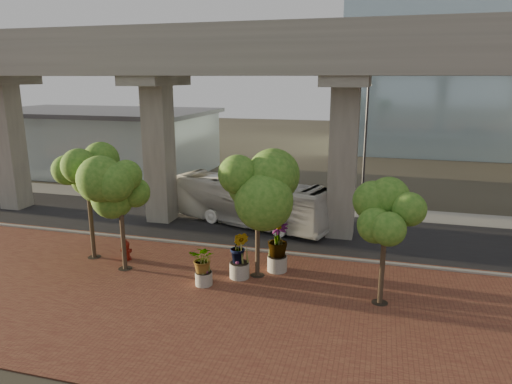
# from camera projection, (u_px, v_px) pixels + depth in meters

# --- Properties ---
(ground) EXTENTS (160.00, 160.00, 0.00)m
(ground) POSITION_uv_depth(u_px,v_px,m) (237.00, 237.00, 27.87)
(ground) COLOR #353026
(ground) RESTS_ON ground
(brick_plaza) EXTENTS (70.00, 13.00, 0.06)m
(brick_plaza) POSITION_uv_depth(u_px,v_px,m) (184.00, 295.00, 20.38)
(brick_plaza) COLOR brown
(brick_plaza) RESTS_ON ground
(asphalt_road) EXTENTS (90.00, 8.00, 0.04)m
(asphalt_road) POSITION_uv_depth(u_px,v_px,m) (247.00, 227.00, 29.73)
(asphalt_road) COLOR black
(asphalt_road) RESTS_ON ground
(curb_strip) EXTENTS (70.00, 0.25, 0.16)m
(curb_strip) POSITION_uv_depth(u_px,v_px,m) (227.00, 248.00, 25.98)
(curb_strip) COLOR gray
(curb_strip) RESTS_ON ground
(far_sidewalk) EXTENTS (90.00, 3.00, 0.06)m
(far_sidewalk) POSITION_uv_depth(u_px,v_px,m) (267.00, 205.00, 34.88)
(far_sidewalk) COLOR gray
(far_sidewalk) RESTS_ON ground
(transit_viaduct) EXTENTS (72.00, 5.60, 12.40)m
(transit_viaduct) POSITION_uv_depth(u_px,v_px,m) (246.00, 115.00, 27.96)
(transit_viaduct) COLOR gray
(transit_viaduct) RESTS_ON ground
(station_pavilion) EXTENTS (23.00, 13.00, 6.30)m
(station_pavilion) POSITION_uv_depth(u_px,v_px,m) (99.00, 140.00, 47.16)
(station_pavilion) COLOR silver
(station_pavilion) RESTS_ON ground
(transit_bus) EXTENTS (11.55, 5.82, 3.14)m
(transit_bus) POSITION_uv_depth(u_px,v_px,m) (249.00, 202.00, 29.91)
(transit_bus) COLOR silver
(transit_bus) RESTS_ON ground
(fire_hydrant) EXTENTS (0.55, 0.50, 1.10)m
(fire_hydrant) POSITION_uv_depth(u_px,v_px,m) (126.00, 250.00, 24.21)
(fire_hydrant) COLOR #67130B
(fire_hydrant) RESTS_ON ground
(planter_front) EXTENTS (1.79, 1.79, 1.96)m
(planter_front) POSITION_uv_depth(u_px,v_px,m) (203.00, 261.00, 21.09)
(planter_front) COLOR gray
(planter_front) RESTS_ON ground
(planter_right) EXTENTS (2.42, 2.42, 2.58)m
(planter_right) POSITION_uv_depth(u_px,v_px,m) (277.00, 241.00, 22.56)
(planter_right) COLOR gray
(planter_right) RESTS_ON ground
(planter_left) EXTENTS (2.14, 2.14, 2.36)m
(planter_left) POSITION_uv_depth(u_px,v_px,m) (239.00, 250.00, 21.83)
(planter_left) COLOR gray
(planter_left) RESTS_ON ground
(street_tree_far_west) EXTENTS (3.55, 3.55, 6.24)m
(street_tree_far_west) POSITION_uv_depth(u_px,v_px,m) (87.00, 174.00, 23.55)
(street_tree_far_west) COLOR #463628
(street_tree_far_west) RESTS_ON ground
(street_tree_near_west) EXTENTS (3.34, 3.34, 5.65)m
(street_tree_near_west) POSITION_uv_depth(u_px,v_px,m) (119.00, 190.00, 22.19)
(street_tree_near_west) COLOR #463628
(street_tree_near_west) RESTS_ON ground
(street_tree_near_east) EXTENTS (4.14, 4.14, 6.43)m
(street_tree_near_east) POSITION_uv_depth(u_px,v_px,m) (258.00, 186.00, 21.29)
(street_tree_near_east) COLOR #463628
(street_tree_near_east) RESTS_ON ground
(street_tree_far_east) EXTENTS (3.12, 3.12, 5.51)m
(street_tree_far_east) POSITION_uv_depth(u_px,v_px,m) (386.00, 212.00, 18.68)
(street_tree_far_east) COLOR #463628
(street_tree_far_east) RESTS_ON ground
(streetlamp_west) EXTENTS (0.38, 1.11, 7.64)m
(streetlamp_west) POSITION_uv_depth(u_px,v_px,m) (149.00, 144.00, 35.46)
(streetlamp_west) COLOR #313136
(streetlamp_west) RESTS_ON ground
(streetlamp_east) EXTENTS (0.46, 1.33, 9.21)m
(streetlamp_east) POSITION_uv_depth(u_px,v_px,m) (365.00, 142.00, 30.02)
(streetlamp_east) COLOR #2F2F34
(streetlamp_east) RESTS_ON ground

